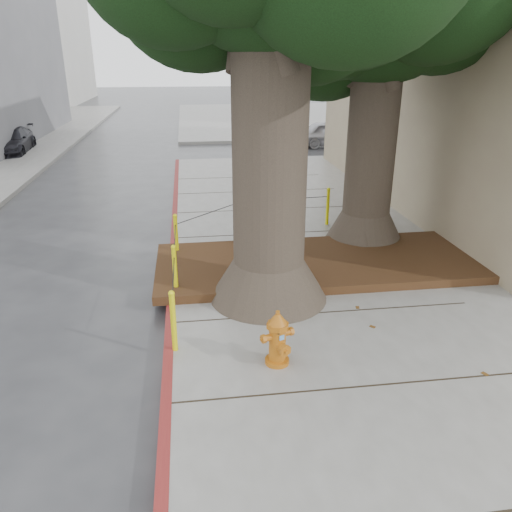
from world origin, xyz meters
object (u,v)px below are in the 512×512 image
Objects in this scene: fire_hydrant at (278,338)px; car_dark at (10,141)px; car_silver at (333,134)px; car_red at (472,130)px.

car_dark reaches higher than fire_hydrant.
car_red is (7.46, 0.59, -0.02)m from car_silver.
car_silver is at bearing 51.81° from fire_hydrant.
car_dark is (-22.12, -0.57, -0.02)m from car_red.
fire_hydrant is 22.69m from car_red.
car_silver reaches higher than car_red.
car_red reaches higher than fire_hydrant.
car_dark is at bearing 91.61° from car_red.
car_dark is (-14.67, 0.02, -0.04)m from car_silver.
fire_hydrant is 0.22× the size of car_silver.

